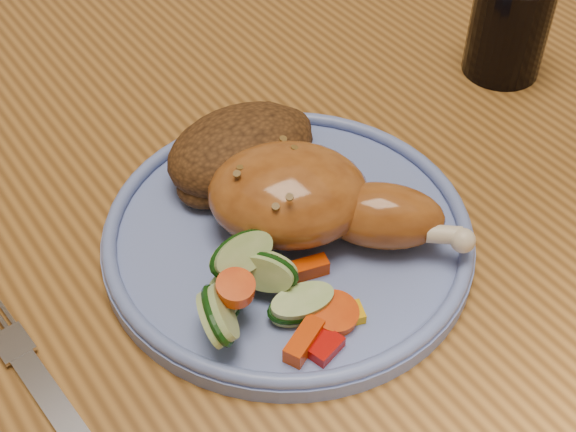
# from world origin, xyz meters

# --- Properties ---
(dining_table) EXTENTS (0.90, 1.40, 0.75)m
(dining_table) POSITION_xyz_m (0.00, 0.00, 0.67)
(dining_table) COLOR #925E27
(dining_table) RESTS_ON ground
(chair_far) EXTENTS (0.42, 0.42, 0.91)m
(chair_far) POSITION_xyz_m (0.00, 0.63, 0.49)
(chair_far) COLOR #4C2D16
(chair_far) RESTS_ON ground
(plate) EXTENTS (0.25, 0.25, 0.01)m
(plate) POSITION_xyz_m (-0.02, -0.06, 0.76)
(plate) COLOR #6174B7
(plate) RESTS_ON dining_table
(plate_rim) EXTENTS (0.25, 0.25, 0.01)m
(plate_rim) POSITION_xyz_m (-0.02, -0.06, 0.77)
(plate_rim) COLOR #6174B7
(plate_rim) RESTS_ON plate
(chicken_leg) EXTENTS (0.16, 0.17, 0.06)m
(chicken_leg) POSITION_xyz_m (-0.01, -0.07, 0.79)
(chicken_leg) COLOR #9D5620
(chicken_leg) RESTS_ON plate
(rice_pilaf) EXTENTS (0.12, 0.08, 0.05)m
(rice_pilaf) POSITION_xyz_m (-0.01, 0.01, 0.78)
(rice_pilaf) COLOR #4D2C13
(rice_pilaf) RESTS_ON plate
(vegetable_pile) EXTENTS (0.11, 0.10, 0.05)m
(vegetable_pile) POSITION_xyz_m (-0.07, -0.11, 0.78)
(vegetable_pile) COLOR #A50A05
(vegetable_pile) RESTS_ON plate
(fork) EXTENTS (0.03, 0.18, 0.00)m
(fork) POSITION_xyz_m (-0.20, -0.08, 0.75)
(fork) COLOR silver
(fork) RESTS_ON dining_table
(drinking_glass) EXTENTS (0.07, 0.07, 0.09)m
(drinking_glass) POSITION_xyz_m (0.25, -0.00, 0.79)
(drinking_glass) COLOR black
(drinking_glass) RESTS_ON dining_table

